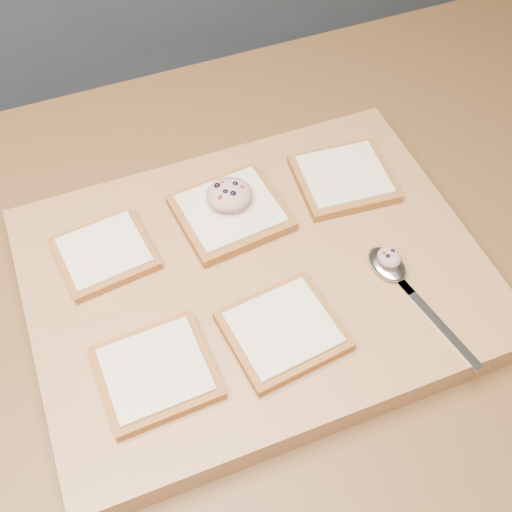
{
  "coord_description": "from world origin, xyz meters",
  "views": [
    {
      "loc": [
        -0.01,
        -0.46,
        1.58
      ],
      "look_at": [
        0.15,
        -0.05,
        0.97
      ],
      "focal_mm": 45.0,
      "sensor_mm": 36.0,
      "label": 1
    }
  ],
  "objects": [
    {
      "name": "bread_near_left",
      "position": [
        -0.0,
        -0.14,
        0.95
      ],
      "size": [
        0.12,
        0.11,
        0.02
      ],
      "color": "#996427",
      "rests_on": "cutting_board"
    },
    {
      "name": "spoon",
      "position": [
        0.3,
        -0.12,
        0.95
      ],
      "size": [
        0.06,
        0.19,
        0.01
      ],
      "color": "silver",
      "rests_on": "cutting_board"
    },
    {
      "name": "ground",
      "position": [
        0.0,
        0.0,
        0.0
      ],
      "size": [
        4.0,
        4.0,
        0.0
      ],
      "primitive_type": "plane",
      "color": "#515459",
      "rests_on": "ground"
    },
    {
      "name": "tuna_salad_dollop",
      "position": [
        0.15,
        0.05,
        0.97
      ],
      "size": [
        0.06,
        0.06,
        0.03
      ],
      "color": "tan",
      "rests_on": "bread_far_center"
    },
    {
      "name": "bread_near_center",
      "position": [
        0.14,
        -0.14,
        0.95
      ],
      "size": [
        0.13,
        0.12,
        0.02
      ],
      "color": "#996427",
      "rests_on": "cutting_board"
    },
    {
      "name": "bread_far_right",
      "position": [
        0.31,
        0.04,
        0.95
      ],
      "size": [
        0.13,
        0.12,
        0.02
      ],
      "color": "#996427",
      "rests_on": "cutting_board"
    },
    {
      "name": "bread_far_left",
      "position": [
        -0.02,
        0.03,
        0.95
      ],
      "size": [
        0.12,
        0.11,
        0.02
      ],
      "color": "#996427",
      "rests_on": "cutting_board"
    },
    {
      "name": "cutting_board",
      "position": [
        0.15,
        -0.05,
        0.92
      ],
      "size": [
        0.54,
        0.41,
        0.04
      ],
      "primitive_type": "cube",
      "color": "#A77B47",
      "rests_on": "island_counter"
    },
    {
      "name": "spoon_salad",
      "position": [
        0.29,
        -0.11,
        0.96
      ],
      "size": [
        0.03,
        0.03,
        0.02
      ],
      "color": "tan",
      "rests_on": "spoon"
    },
    {
      "name": "island_counter",
      "position": [
        0.0,
        0.0,
        0.45
      ],
      "size": [
        2.0,
        0.8,
        0.9
      ],
      "color": "slate",
      "rests_on": "ground"
    },
    {
      "name": "bread_far_center",
      "position": [
        0.15,
        0.04,
        0.95
      ],
      "size": [
        0.14,
        0.13,
        0.02
      ],
      "color": "#996427",
      "rests_on": "cutting_board"
    }
  ]
}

